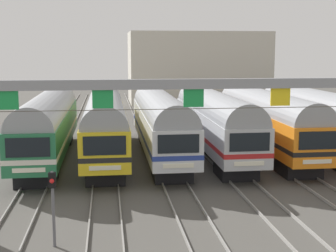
{
  "coord_description": "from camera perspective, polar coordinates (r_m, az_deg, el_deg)",
  "views": [
    {
      "loc": [
        -5.78,
        -34.41,
        7.7
      ],
      "look_at": [
        -1.84,
        -3.22,
        2.77
      ],
      "focal_mm": 51.52,
      "sensor_mm": 36.0,
      "label": 1
    }
  ],
  "objects": [
    {
      "name": "catenary_gantry",
      "position": [
        21.82,
        8.2,
        2.6
      ],
      "size": [
        25.16,
        0.44,
        6.97
      ],
      "color": "gray",
      "rests_on": "ground"
    },
    {
      "name": "commuter_train_yellow",
      "position": [
        34.77,
        -7.46,
        0.55
      ],
      "size": [
        2.88,
        18.06,
        5.05
      ],
      "color": "gold",
      "rests_on": "ground"
    },
    {
      "name": "commuter_train_stainless",
      "position": [
        35.63,
        5.47,
        0.78
      ],
      "size": [
        2.88,
        18.06,
        4.77
      ],
      "color": "#B2B5BA",
      "rests_on": "ground"
    },
    {
      "name": "commuter_train_green",
      "position": [
        35.02,
        -13.99,
        0.42
      ],
      "size": [
        2.88,
        18.06,
        5.05
      ],
      "color": "#236B42",
      "rests_on": "ground"
    },
    {
      "name": "commuter_train_maroon",
      "position": [
        38.17,
        17.22,
        0.97
      ],
      "size": [
        2.88,
        18.06,
        5.05
      ],
      "color": "maroon",
      "rests_on": "ground"
    },
    {
      "name": "yard_signal_mast",
      "position": [
        19.51,
        -13.48,
        -7.9
      ],
      "size": [
        0.28,
        0.35,
        3.07
      ],
      "color": "#59595E",
      "rests_on": "ground"
    },
    {
      "name": "maintenance_building",
      "position": [
        73.16,
        3.51,
        6.95
      ],
      "size": [
        20.49,
        10.0,
        10.41
      ],
      "primitive_type": "cube",
      "color": "beige",
      "rests_on": "ground"
    },
    {
      "name": "commuter_train_silver",
      "position": [
        34.98,
        -0.92,
        0.67
      ],
      "size": [
        2.88,
        18.06,
        5.05
      ],
      "color": "silver",
      "rests_on": "ground"
    },
    {
      "name": "commuter_train_orange",
      "position": [
        36.71,
        11.55,
        0.88
      ],
      "size": [
        2.88,
        18.06,
        5.05
      ],
      "color": "orange",
      "rests_on": "ground"
    },
    {
      "name": "track_bed",
      "position": [
        52.29,
        -0.78,
        0.53
      ],
      "size": [
        21.43,
        70.0,
        0.15
      ],
      "color": "gray",
      "rests_on": "ground"
    },
    {
      "name": "ground_plane",
      "position": [
        35.73,
        2.28,
        -3.54
      ],
      "size": [
        160.0,
        160.0,
        0.0
      ],
      "primitive_type": "plane",
      "color": "#4C4944"
    }
  ]
}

